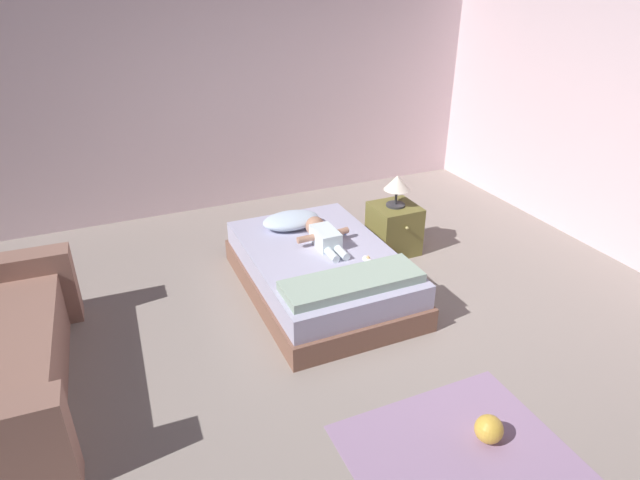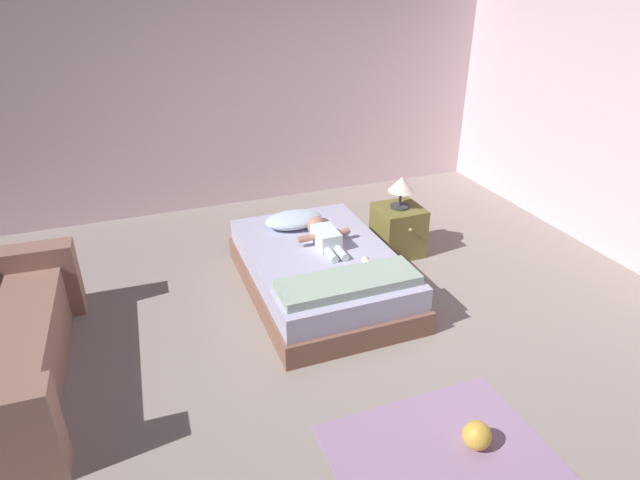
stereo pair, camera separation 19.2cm
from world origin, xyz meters
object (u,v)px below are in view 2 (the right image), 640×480
at_px(pillow, 294,220).
at_px(toy_ball, 477,435).
at_px(bed, 320,272).
at_px(baby_bottle, 367,261).
at_px(nightstand, 398,230).
at_px(lamp, 401,186).
at_px(toothbrush, 341,231).
at_px(baby, 324,235).

height_order(pillow, toy_ball, pillow).
bearing_deg(bed, baby_bottle, -52.48).
xyz_separation_m(bed, nightstand, (0.94, 0.39, 0.05)).
xyz_separation_m(bed, lamp, (0.94, 0.39, 0.50)).
xyz_separation_m(pillow, toothbrush, (0.35, -0.25, -0.06)).
xyz_separation_m(baby, baby_bottle, (0.18, -0.46, -0.04)).
xyz_separation_m(bed, toothbrush, (0.29, 0.26, 0.21)).
bearing_deg(baby_bottle, nightstand, 46.99).
height_order(bed, lamp, lamp).
xyz_separation_m(baby, toothbrush, (0.21, 0.14, -0.06)).
height_order(lamp, toy_ball, lamp).
xyz_separation_m(pillow, toy_ball, (0.30, -2.39, -0.36)).
height_order(bed, toothbrush, toothbrush).
xyz_separation_m(nightstand, lamp, (0.00, 0.00, 0.45)).
relative_size(bed, baby, 2.87).
xyz_separation_m(toothbrush, nightstand, (0.65, 0.13, -0.16)).
bearing_deg(bed, nightstand, 22.33).
distance_m(bed, baby_bottle, 0.49).
bearing_deg(lamp, bed, -157.67).
distance_m(toothbrush, lamp, 0.72).
relative_size(toothbrush, lamp, 0.46).
xyz_separation_m(lamp, baby_bottle, (-0.68, -0.73, -0.27)).
relative_size(baby, toy_ball, 3.65).
distance_m(baby, toy_ball, 2.04).
height_order(toothbrush, nightstand, nightstand).
xyz_separation_m(pillow, baby_bottle, (0.32, -0.86, -0.04)).
xyz_separation_m(baby, lamp, (0.86, 0.26, 0.23)).
bearing_deg(toy_ball, baby, 94.67).
distance_m(bed, pillow, 0.58).
height_order(toothbrush, lamp, lamp).
bearing_deg(toothbrush, toy_ball, -91.32).
relative_size(lamp, baby_bottle, 3.23).
relative_size(nightstand, toy_ball, 2.82).
bearing_deg(baby, toothbrush, 33.19).
relative_size(baby, toothbrush, 4.38).
distance_m(baby, baby_bottle, 0.50).
distance_m(pillow, toy_ball, 2.44).
relative_size(bed, toy_ball, 10.48).
height_order(baby, nightstand, baby).
height_order(pillow, toothbrush, pillow).
distance_m(pillow, toothbrush, 0.44).
xyz_separation_m(baby, nightstand, (0.86, 0.26, -0.22)).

